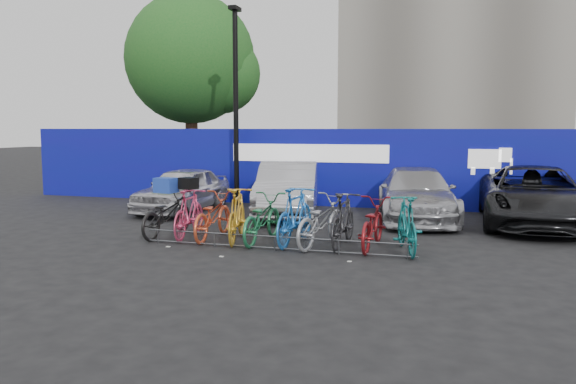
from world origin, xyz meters
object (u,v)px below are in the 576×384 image
at_px(tree, 196,62).
at_px(bike_6, 321,221).
at_px(bike_3, 237,215).
at_px(bike_8, 372,224).
at_px(bike_0, 167,214).
at_px(car_1, 288,189).
at_px(bike_2, 212,216).
at_px(car_0, 183,189).
at_px(bike_7, 343,220).
at_px(lamppost, 236,101).
at_px(car_3, 533,196).
at_px(bike_1, 189,213).
at_px(bike_4, 262,218).
at_px(bike_5, 295,216).
at_px(bike_rack, 275,243).
at_px(car_2, 416,194).
at_px(bike_9, 407,224).

distance_m(tree, bike_6, 13.33).
relative_size(bike_3, bike_8, 1.00).
bearing_deg(bike_0, tree, -63.07).
bearing_deg(car_1, bike_2, -111.92).
distance_m(car_0, bike_6, 6.17).
relative_size(bike_6, bike_7, 1.08).
xyz_separation_m(lamppost, car_0, (-1.01, -1.72, -2.62)).
bearing_deg(car_3, bike_1, -152.03).
height_order(bike_4, bike_5, bike_5).
height_order(lamppost, bike_5, lamppost).
relative_size(car_1, bike_0, 2.38).
xyz_separation_m(bike_rack, bike_5, (0.23, 0.69, 0.44)).
bearing_deg(bike_6, bike_4, 13.12).
height_order(car_2, bike_6, car_2).
relative_size(bike_0, bike_3, 0.97).
bearing_deg(bike_2, bike_9, 175.83).
relative_size(bike_3, bike_7, 1.04).
xyz_separation_m(lamppost, bike_8, (5.03, -5.28, -2.76)).
relative_size(lamppost, car_3, 1.15).
relative_size(bike_7, bike_8, 0.96).
relative_size(bike_3, bike_5, 0.96).
bearing_deg(bike_1, car_3, -158.58).
bearing_deg(car_1, bike_rack, -89.29).
distance_m(lamppost, bike_3, 6.42).
height_order(bike_0, bike_3, bike_3).
height_order(car_3, bike_2, car_3).
bearing_deg(bike_6, car_1, -49.90).
distance_m(car_2, bike_8, 4.05).
height_order(bike_4, bike_7, bike_7).
xyz_separation_m(tree, bike_3, (5.74, -10.06, -4.49)).
bearing_deg(bike_8, bike_7, 4.64).
bearing_deg(bike_6, car_2, -97.69).
height_order(bike_6, bike_9, bike_9).
distance_m(car_3, bike_7, 5.67).
bearing_deg(bike_0, bike_1, -175.46).
relative_size(bike_0, bike_2, 0.97).
xyz_separation_m(bike_7, bike_9, (1.29, -0.16, -0.00)).
xyz_separation_m(bike_3, bike_6, (1.83, 0.07, -0.05)).
xyz_separation_m(car_2, bike_7, (-1.19, -4.02, -0.12)).
height_order(car_2, car_3, car_3).
height_order(bike_rack, bike_0, bike_0).
distance_m(car_0, car_3, 9.52).
bearing_deg(car_3, car_2, 179.19).
distance_m(car_3, bike_1, 8.50).
bearing_deg(bike_5, bike_2, 2.78).
xyz_separation_m(bike_2, bike_9, (4.21, -0.21, 0.05)).
bearing_deg(bike_5, car_1, -66.54).
height_order(bike_3, bike_9, bike_3).
xyz_separation_m(bike_0, bike_4, (2.28, -0.04, 0.02)).
relative_size(car_3, bike_8, 2.74).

